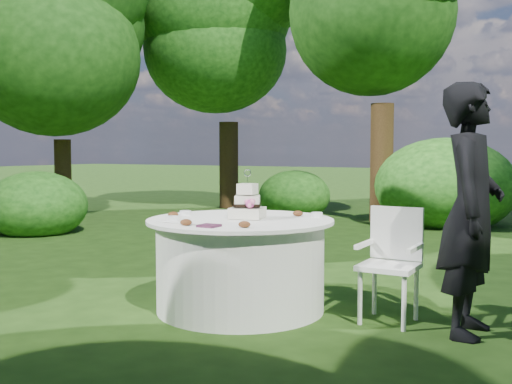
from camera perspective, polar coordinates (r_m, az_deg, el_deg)
ground at (r=5.15m, az=-1.49°, el=-11.11°), size 80.00×80.00×0.00m
napkins at (r=4.49m, az=-4.50°, el=-3.22°), size 0.14×0.14×0.02m
feather_plume at (r=4.75m, az=-7.36°, el=-2.89°), size 0.48×0.07×0.01m
guest at (r=4.59m, az=19.80°, el=-1.59°), size 0.45×0.68×1.83m
table at (r=5.06m, az=-1.50°, el=-6.86°), size 1.56×1.56×0.77m
cake at (r=5.01m, az=-0.82°, el=-1.26°), size 0.32×0.32×0.41m
chair at (r=4.85m, az=12.83°, el=-5.88°), size 0.44×0.43×0.89m
votives at (r=5.21m, az=-2.60°, el=-2.10°), size 1.18×0.94×0.04m
petal_cups at (r=4.83m, az=-2.86°, el=-2.52°), size 0.99×1.09×0.05m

